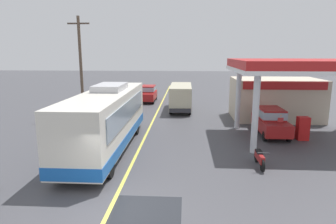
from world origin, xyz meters
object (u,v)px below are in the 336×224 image
(coach_bus_main, at_px, (107,120))
(motorcycle_parked_forecourt, at_px, (259,158))
(pedestrian_near_pump, at_px, (280,125))
(minibus_opposing_lane, at_px, (181,95))
(car_at_pump, at_px, (271,120))
(car_trailing_behind_bus, at_px, (148,93))

(coach_bus_main, height_order, motorcycle_parked_forecourt, coach_bus_main)
(motorcycle_parked_forecourt, bearing_deg, pedestrian_near_pump, 63.49)
(coach_bus_main, distance_m, motorcycle_parked_forecourt, 8.54)
(minibus_opposing_lane, xyz_separation_m, pedestrian_near_pump, (6.59, -9.26, -0.54))
(coach_bus_main, bearing_deg, car_at_pump, 19.85)
(minibus_opposing_lane, bearing_deg, car_at_pump, -52.86)
(car_at_pump, distance_m, minibus_opposing_lane, 10.41)
(car_trailing_behind_bus, bearing_deg, motorcycle_parked_forecourt, -67.30)
(coach_bus_main, distance_m, car_at_pump, 10.97)
(car_at_pump, height_order, car_trailing_behind_bus, same)
(minibus_opposing_lane, xyz_separation_m, motorcycle_parked_forecourt, (4.13, -14.18, -1.03))
(car_at_pump, xyz_separation_m, minibus_opposing_lane, (-6.28, 8.29, 0.46))
(coach_bus_main, xyz_separation_m, car_at_pump, (10.30, 3.72, -0.71))
(coach_bus_main, xyz_separation_m, motorcycle_parked_forecourt, (8.15, -2.18, -1.28))
(pedestrian_near_pump, bearing_deg, coach_bus_main, -165.50)
(motorcycle_parked_forecourt, bearing_deg, coach_bus_main, 165.04)
(coach_bus_main, distance_m, minibus_opposing_lane, 12.66)
(pedestrian_near_pump, bearing_deg, minibus_opposing_lane, 125.43)
(coach_bus_main, height_order, car_at_pump, coach_bus_main)
(pedestrian_near_pump, xyz_separation_m, car_trailing_behind_bus, (-10.41, 14.09, 0.08))
(car_at_pump, xyz_separation_m, car_trailing_behind_bus, (-10.10, 13.12, 0.00))
(coach_bus_main, relative_size, motorcycle_parked_forecourt, 6.13)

